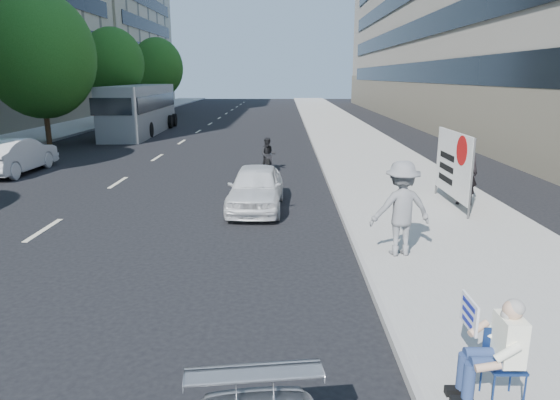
{
  "coord_description": "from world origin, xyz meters",
  "views": [
    {
      "loc": [
        -0.19,
        -10.42,
        3.92
      ],
      "look_at": [
        -0.3,
        1.66,
        0.91
      ],
      "focal_mm": 32.0,
      "sensor_mm": 36.0,
      "label": 1
    }
  ],
  "objects_px": {
    "seated_protester": "(496,344)",
    "white_sedan_mid": "(14,155)",
    "white_sedan_near": "(256,187)",
    "bus": "(141,110)",
    "jogger": "(401,208)",
    "protest_banner": "(453,164)",
    "pedestrian_woman": "(466,174)",
    "motorcycle": "(268,156)"
  },
  "relations": [
    {
      "from": "bus",
      "to": "protest_banner",
      "type": "bearing_deg",
      "value": -55.88
    },
    {
      "from": "protest_banner",
      "to": "pedestrian_woman",
      "type": "bearing_deg",
      "value": 12.9
    },
    {
      "from": "jogger",
      "to": "bus",
      "type": "xyz_separation_m",
      "value": [
        -12.58,
        24.94,
        0.46
      ]
    },
    {
      "from": "seated_protester",
      "to": "white_sedan_near",
      "type": "distance_m",
      "value": 9.95
    },
    {
      "from": "pedestrian_woman",
      "to": "bus",
      "type": "xyz_separation_m",
      "value": [
        -15.49,
        20.58,
        0.54
      ]
    },
    {
      "from": "motorcycle",
      "to": "white_sedan_mid",
      "type": "bearing_deg",
      "value": 178.85
    },
    {
      "from": "bus",
      "to": "jogger",
      "type": "bearing_deg",
      "value": -65.18
    },
    {
      "from": "seated_protester",
      "to": "protest_banner",
      "type": "height_order",
      "value": "protest_banner"
    },
    {
      "from": "white_sedan_near",
      "to": "jogger",
      "type": "bearing_deg",
      "value": -50.47
    },
    {
      "from": "seated_protester",
      "to": "protest_banner",
      "type": "xyz_separation_m",
      "value": [
        2.49,
        9.3,
        0.53
      ]
    },
    {
      "from": "seated_protester",
      "to": "bus",
      "type": "relative_size",
      "value": 0.11
    },
    {
      "from": "protest_banner",
      "to": "white_sedan_mid",
      "type": "height_order",
      "value": "protest_banner"
    },
    {
      "from": "pedestrian_woman",
      "to": "motorcycle",
      "type": "relative_size",
      "value": 0.93
    },
    {
      "from": "jogger",
      "to": "protest_banner",
      "type": "xyz_separation_m",
      "value": [
        2.48,
        4.26,
        0.23
      ]
    },
    {
      "from": "protest_banner",
      "to": "bus",
      "type": "xyz_separation_m",
      "value": [
        -15.06,
        20.68,
        0.23
      ]
    },
    {
      "from": "jogger",
      "to": "motorcycle",
      "type": "relative_size",
      "value": 1.0
    },
    {
      "from": "white_sedan_mid",
      "to": "motorcycle",
      "type": "xyz_separation_m",
      "value": [
        10.45,
        0.55,
        -0.1
      ]
    },
    {
      "from": "protest_banner",
      "to": "motorcycle",
      "type": "xyz_separation_m",
      "value": [
        -5.66,
        6.26,
        -0.76
      ]
    },
    {
      "from": "seated_protester",
      "to": "white_sedan_near",
      "type": "height_order",
      "value": "seated_protester"
    },
    {
      "from": "seated_protester",
      "to": "jogger",
      "type": "bearing_deg",
      "value": 89.87
    },
    {
      "from": "pedestrian_woman",
      "to": "jogger",
      "type": "bearing_deg",
      "value": 67.02
    },
    {
      "from": "jogger",
      "to": "protest_banner",
      "type": "bearing_deg",
      "value": -129.31
    },
    {
      "from": "seated_protester",
      "to": "pedestrian_woman",
      "type": "relative_size",
      "value": 0.69
    },
    {
      "from": "pedestrian_woman",
      "to": "seated_protester",
      "type": "bearing_deg",
      "value": 83.48
    },
    {
      "from": "seated_protester",
      "to": "white_sedan_near",
      "type": "relative_size",
      "value": 0.34
    },
    {
      "from": "seated_protester",
      "to": "white_sedan_mid",
      "type": "bearing_deg",
      "value": 132.24
    },
    {
      "from": "protest_banner",
      "to": "motorcycle",
      "type": "bearing_deg",
      "value": 132.14
    },
    {
      "from": "pedestrian_woman",
      "to": "motorcycle",
      "type": "height_order",
      "value": "pedestrian_woman"
    },
    {
      "from": "seated_protester",
      "to": "pedestrian_woman",
      "type": "bearing_deg",
      "value": 72.71
    },
    {
      "from": "white_sedan_near",
      "to": "white_sedan_mid",
      "type": "xyz_separation_m",
      "value": [
        -10.29,
        5.64,
        0.08
      ]
    },
    {
      "from": "seated_protester",
      "to": "bus",
      "type": "distance_m",
      "value": 32.51
    },
    {
      "from": "seated_protester",
      "to": "bus",
      "type": "height_order",
      "value": "bus"
    },
    {
      "from": "white_sedan_mid",
      "to": "pedestrian_woman",
      "type": "bearing_deg",
      "value": 162.26
    },
    {
      "from": "pedestrian_woman",
      "to": "white_sedan_mid",
      "type": "distance_m",
      "value": 17.48
    },
    {
      "from": "pedestrian_woman",
      "to": "white_sedan_near",
      "type": "height_order",
      "value": "pedestrian_woman"
    },
    {
      "from": "jogger",
      "to": "protest_banner",
      "type": "height_order",
      "value": "protest_banner"
    },
    {
      "from": "pedestrian_woman",
      "to": "bus",
      "type": "distance_m",
      "value": 25.76
    },
    {
      "from": "protest_banner",
      "to": "motorcycle",
      "type": "distance_m",
      "value": 8.47
    },
    {
      "from": "motorcycle",
      "to": "white_sedan_near",
      "type": "bearing_deg",
      "value": -95.71
    },
    {
      "from": "jogger",
      "to": "pedestrian_woman",
      "type": "distance_m",
      "value": 5.24
    },
    {
      "from": "jogger",
      "to": "motorcycle",
      "type": "height_order",
      "value": "jogger"
    },
    {
      "from": "white_sedan_near",
      "to": "bus",
      "type": "height_order",
      "value": "bus"
    }
  ]
}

